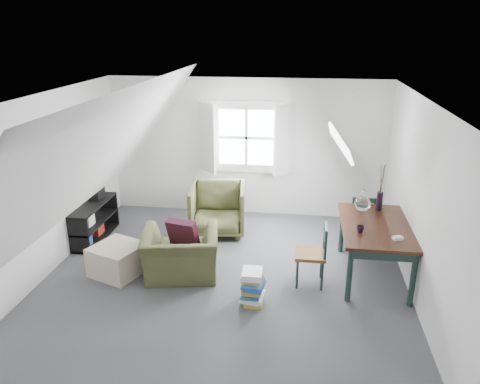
# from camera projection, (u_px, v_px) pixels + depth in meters

# --- Properties ---
(floor) EXTENTS (5.50, 5.50, 0.00)m
(floor) POSITION_uv_depth(u_px,v_px,m) (221.00, 287.00, 6.33)
(floor) COLOR #46474B
(floor) RESTS_ON ground
(ceiling) EXTENTS (5.50, 5.50, 0.00)m
(ceiling) POSITION_uv_depth(u_px,v_px,m) (218.00, 102.00, 5.49)
(ceiling) COLOR white
(ceiling) RESTS_ON wall_back
(wall_back) EXTENTS (5.00, 0.00, 5.00)m
(wall_back) POSITION_uv_depth(u_px,v_px,m) (247.00, 148.00, 8.47)
(wall_back) COLOR silver
(wall_back) RESTS_ON ground
(wall_front) EXTENTS (5.00, 0.00, 5.00)m
(wall_front) POSITION_uv_depth(u_px,v_px,m) (152.00, 336.00, 3.34)
(wall_front) COLOR silver
(wall_front) RESTS_ON ground
(wall_left) EXTENTS (0.00, 5.50, 5.50)m
(wall_left) POSITION_uv_depth(u_px,v_px,m) (35.00, 192.00, 6.23)
(wall_left) COLOR silver
(wall_left) RESTS_ON ground
(wall_right) EXTENTS (0.00, 5.50, 5.50)m
(wall_right) POSITION_uv_depth(u_px,v_px,m) (425.00, 211.00, 5.59)
(wall_right) COLOR silver
(wall_right) RESTS_ON ground
(slope_left) EXTENTS (3.19, 5.50, 4.48)m
(slope_left) POSITION_uv_depth(u_px,v_px,m) (99.00, 157.00, 5.93)
(slope_left) COLOR white
(slope_left) RESTS_ON wall_left
(slope_right) EXTENTS (3.19, 5.50, 4.48)m
(slope_right) POSITION_uv_depth(u_px,v_px,m) (348.00, 166.00, 5.53)
(slope_right) COLOR white
(slope_right) RESTS_ON wall_right
(dormer_window) EXTENTS (1.71, 0.35, 1.30)m
(dormer_window) POSITION_uv_depth(u_px,v_px,m) (246.00, 138.00, 8.34)
(dormer_window) COLOR white
(dormer_window) RESTS_ON wall_back
(skylight) EXTENTS (0.35, 0.75, 0.47)m
(skylight) POSITION_uv_depth(u_px,v_px,m) (341.00, 143.00, 6.76)
(skylight) COLOR white
(skylight) RESTS_ON slope_right
(armchair_near) EXTENTS (1.18, 1.08, 0.67)m
(armchair_near) POSITION_uv_depth(u_px,v_px,m) (182.00, 275.00, 6.64)
(armchair_near) COLOR #3F4323
(armchair_near) RESTS_ON floor
(armchair_far) EXTENTS (1.01, 1.03, 0.84)m
(armchair_far) POSITION_uv_depth(u_px,v_px,m) (218.00, 232.00, 8.03)
(armchair_far) COLOR #3F4323
(armchair_far) RESTS_ON floor
(throw_pillow) EXTENTS (0.47, 0.33, 0.44)m
(throw_pillow) POSITION_uv_depth(u_px,v_px,m) (183.00, 233.00, 6.58)
(throw_pillow) COLOR #3C101F
(throw_pillow) RESTS_ON armchair_near
(ottoman) EXTENTS (0.83, 0.83, 0.43)m
(ottoman) POSITION_uv_depth(u_px,v_px,m) (118.00, 260.00, 6.63)
(ottoman) COLOR #BFA991
(ottoman) RESTS_ON floor
(dining_table) EXTENTS (0.94, 1.57, 0.79)m
(dining_table) POSITION_uv_depth(u_px,v_px,m) (376.00, 231.00, 6.41)
(dining_table) COLOR black
(dining_table) RESTS_ON floor
(demijohn) EXTENTS (0.23, 0.23, 0.32)m
(demijohn) POSITION_uv_depth(u_px,v_px,m) (363.00, 203.00, 6.77)
(demijohn) COLOR silver
(demijohn) RESTS_ON dining_table
(vase_twigs) EXTENTS (0.09, 0.10, 0.69)m
(vase_twigs) POSITION_uv_depth(u_px,v_px,m) (379.00, 200.00, 6.82)
(vase_twigs) COLOR black
(vase_twigs) RESTS_ON dining_table
(cup) EXTENTS (0.11, 0.11, 0.09)m
(cup) POSITION_uv_depth(u_px,v_px,m) (360.00, 233.00, 6.12)
(cup) COLOR black
(cup) RESTS_ON dining_table
(paper_box) EXTENTS (0.14, 0.12, 0.04)m
(paper_box) POSITION_uv_depth(u_px,v_px,m) (398.00, 238.00, 5.92)
(paper_box) COLOR white
(paper_box) RESTS_ON dining_table
(dining_chair_far) EXTENTS (0.41, 0.41, 0.87)m
(dining_chair_far) POSITION_uv_depth(u_px,v_px,m) (361.00, 219.00, 7.40)
(dining_chair_far) COLOR brown
(dining_chair_far) RESTS_ON floor
(dining_chair_near) EXTENTS (0.41, 0.41, 0.87)m
(dining_chair_near) POSITION_uv_depth(u_px,v_px,m) (313.00, 253.00, 6.29)
(dining_chair_near) COLOR brown
(dining_chair_near) RESTS_ON floor
(media_shelf) EXTENTS (0.40, 1.19, 0.61)m
(media_shelf) POSITION_uv_depth(u_px,v_px,m) (92.00, 224.00, 7.68)
(media_shelf) COLOR black
(media_shelf) RESTS_ON floor
(electronics_box) EXTENTS (0.20, 0.26, 0.20)m
(electronics_box) POSITION_uv_depth(u_px,v_px,m) (97.00, 194.00, 7.80)
(electronics_box) COLOR black
(electronics_box) RESTS_ON media_shelf
(magazine_stack) EXTENTS (0.33, 0.39, 0.44)m
(magazine_stack) POSITION_uv_depth(u_px,v_px,m) (253.00, 287.00, 5.92)
(magazine_stack) COLOR #B29933
(magazine_stack) RESTS_ON floor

